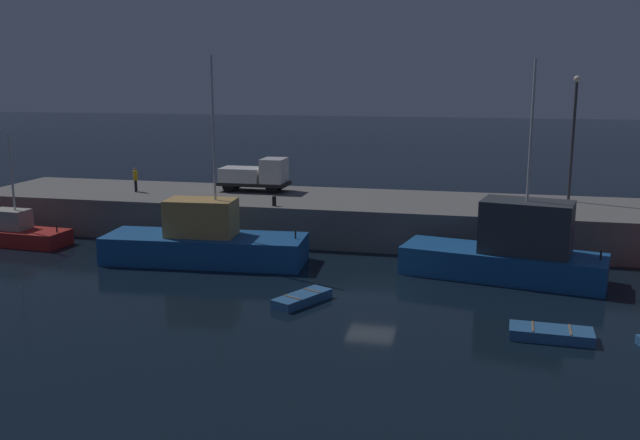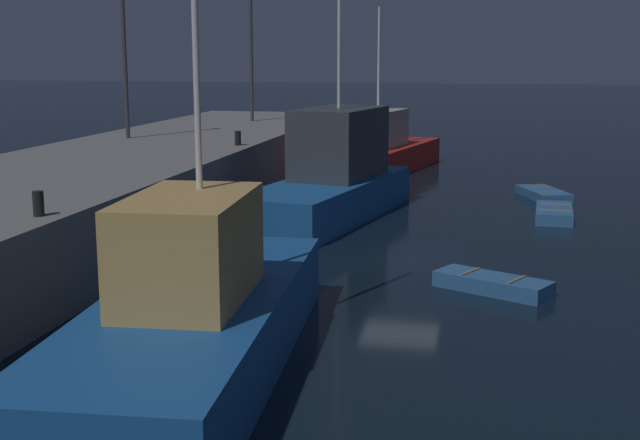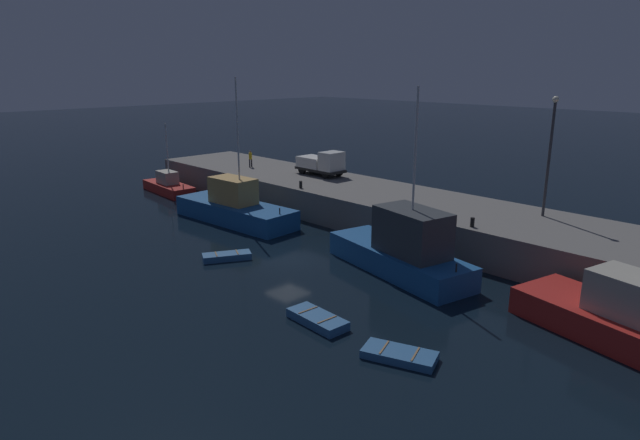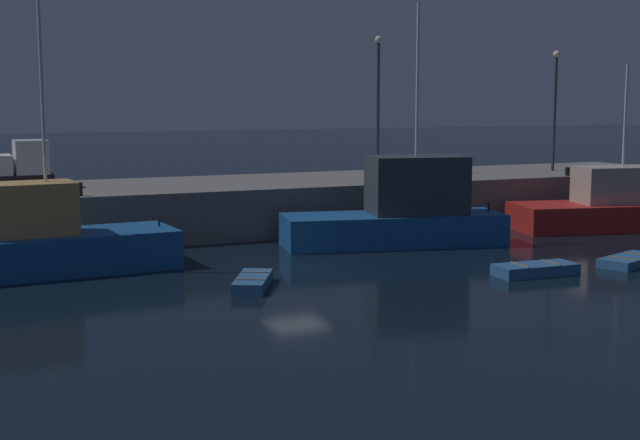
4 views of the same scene
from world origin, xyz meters
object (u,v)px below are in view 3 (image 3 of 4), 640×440
(utility_truck, at_px, (322,163))
(fishing_trawler_red, at_px, (235,207))
(rowboat_white_mid, at_px, (317,319))
(dockworker, at_px, (250,158))
(dinghy_red_small, at_px, (399,355))
(fishing_boat_black, at_px, (168,186))
(bollard_east, at_px, (472,222))
(dinghy_orange_near, at_px, (227,256))
(lamp_post_west, at_px, (550,148))
(bollard_central, at_px, (301,185))
(fishing_boat_blue, at_px, (403,249))
(fishing_boat_white, at_px, (639,326))

(utility_truck, bearing_deg, fishing_trawler_red, -89.48)
(rowboat_white_mid, relative_size, dockworker, 1.98)
(dinghy_red_small, bearing_deg, rowboat_white_mid, -177.87)
(fishing_boat_black, bearing_deg, rowboat_white_mid, -16.81)
(fishing_boat_black, height_order, dinghy_red_small, fishing_boat_black)
(fishing_boat_black, bearing_deg, bollard_east, 5.87)
(dinghy_red_small, bearing_deg, utility_truck, 142.29)
(dinghy_orange_near, relative_size, bollard_east, 5.48)
(fishing_trawler_red, height_order, lamp_post_west, fishing_trawler_red)
(fishing_trawler_red, distance_m, dinghy_orange_near, 9.90)
(bollard_east, bearing_deg, dockworker, 173.47)
(fishing_boat_black, bearing_deg, bollard_central, 11.53)
(dockworker, bearing_deg, bollard_central, -15.83)
(dinghy_orange_near, relative_size, dockworker, 1.96)
(dinghy_orange_near, xyz_separation_m, rowboat_white_mid, (11.57, -2.34, 0.01))
(fishing_trawler_red, xyz_separation_m, fishing_boat_black, (-14.34, 1.60, -0.50))
(dinghy_red_small, distance_m, dockworker, 37.32)
(fishing_trawler_red, bearing_deg, dinghy_orange_near, -39.03)
(fishing_boat_blue, relative_size, bollard_east, 18.72)
(bollard_east, bearing_deg, dinghy_orange_near, -137.33)
(rowboat_white_mid, bearing_deg, bollard_central, 140.11)
(dinghy_red_small, height_order, dockworker, dockworker)
(fishing_boat_black, relative_size, dinghy_red_small, 2.12)
(utility_truck, xyz_separation_m, bollard_central, (2.98, -5.52, -0.88))
(lamp_post_west, bearing_deg, dinghy_orange_near, -129.37)
(bollard_central, bearing_deg, dinghy_red_small, -31.97)
(dockworker, bearing_deg, rowboat_white_mid, -31.23)
(fishing_boat_white, bearing_deg, rowboat_white_mid, -143.80)
(fishing_boat_white, relative_size, dockworker, 7.04)
(utility_truck, distance_m, bollard_central, 6.33)
(fishing_boat_blue, bearing_deg, fishing_boat_black, 177.96)
(fishing_boat_blue, height_order, fishing_boat_black, fishing_boat_blue)
(bollard_central, bearing_deg, fishing_boat_white, -8.95)
(fishing_trawler_red, height_order, dockworker, fishing_trawler_red)
(rowboat_white_mid, distance_m, bollard_east, 13.95)
(dinghy_red_small, bearing_deg, lamp_post_west, 97.18)
(dinghy_orange_near, distance_m, bollard_east, 16.93)
(rowboat_white_mid, bearing_deg, fishing_trawler_red, 156.03)
(fishing_trawler_red, xyz_separation_m, bollard_east, (19.93, 5.12, 1.71))
(utility_truck, relative_size, bollard_east, 8.20)
(bollard_central, bearing_deg, fishing_boat_black, -168.47)
(lamp_post_west, relative_size, dockworker, 4.73)
(fishing_boat_black, xyz_separation_m, lamp_post_west, (36.31, 9.66, 6.77))
(dinghy_orange_near, distance_m, dinghy_red_small, 16.93)
(rowboat_white_mid, bearing_deg, lamp_post_west, 82.07)
(dinghy_orange_near, height_order, rowboat_white_mid, rowboat_white_mid)
(fishing_trawler_red, relative_size, rowboat_white_mid, 3.49)
(fishing_boat_blue, distance_m, fishing_boat_black, 32.21)
(fishing_trawler_red, xyz_separation_m, dinghy_orange_near, (7.65, -6.20, -1.03))
(lamp_post_west, relative_size, bollard_east, 13.25)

